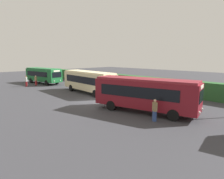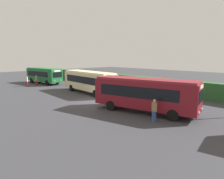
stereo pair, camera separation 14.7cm
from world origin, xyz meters
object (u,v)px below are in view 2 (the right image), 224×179
object	(u,v)px
bus_cream	(89,81)
person_left	(36,80)
bus_maroon	(144,93)
person_right	(164,99)
bus_green	(44,75)
person_center	(27,81)
person_far	(154,110)

from	to	relation	value
bus_cream	person_left	xyz separation A→B (m)	(-13.02, -2.19, -0.84)
bus_maroon	person_right	size ratio (longest dim) A/B	6.10
bus_cream	bus_maroon	xyz separation A→B (m)	(11.80, -2.40, 0.05)
bus_green	person_left	distance (m)	2.72
person_left	person_center	bearing A→B (deg)	-12.17
person_right	person_left	bearing A→B (deg)	142.14
bus_cream	person_far	size ratio (longest dim) A/B	5.63
person_center	person_far	world-z (taller)	person_center
person_left	person_center	world-z (taller)	person_center
bus_maroon	person_right	distance (m)	3.26
bus_maroon	bus_green	bearing A→B (deg)	161.43
person_far	person_left	bearing A→B (deg)	-66.57
person_center	person_far	bearing A→B (deg)	-54.76
bus_green	bus_cream	xyz separation A→B (m)	(14.47, 0.01, 0.06)
bus_maroon	person_left	xyz separation A→B (m)	(-24.82, 0.21, -0.89)
bus_cream	bus_maroon	world-z (taller)	bus_maroon
person_right	person_center	bearing A→B (deg)	146.37
bus_green	bus_maroon	bearing A→B (deg)	-12.40
person_left	person_right	world-z (taller)	person_left
person_center	person_right	size ratio (longest dim) A/B	1.15
person_far	person_right	bearing A→B (deg)	-129.74
bus_cream	person_center	xyz separation A→B (m)	(-12.79, -4.03, -0.81)
person_center	bus_maroon	bearing A→B (deg)	-51.16
bus_cream	person_far	distance (m)	14.53
bus_cream	person_right	bearing A→B (deg)	6.99
bus_green	bus_maroon	xyz separation A→B (m)	(26.27, -2.38, 0.11)
bus_cream	person_far	xyz separation A→B (m)	(13.96, -3.93, -0.84)
bus_green	person_center	size ratio (longest dim) A/B	4.73
bus_maroon	person_center	bearing A→B (deg)	170.41
bus_maroon	person_left	world-z (taller)	bus_maroon
person_right	person_far	world-z (taller)	person_far
person_left	person_far	size ratio (longest dim) A/B	1.00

